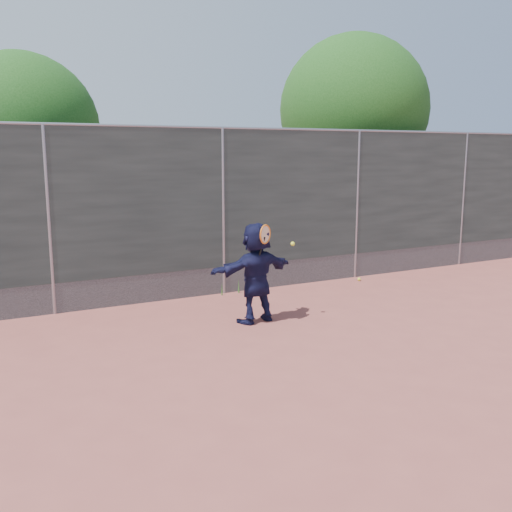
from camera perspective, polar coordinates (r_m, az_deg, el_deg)
name	(u,v)px	position (r m, az deg, el deg)	size (l,w,h in m)	color
ground	(332,350)	(7.69, 7.65, -9.31)	(80.00, 80.00, 0.00)	#9E4C42
player	(256,273)	(8.68, 0.00, -1.67)	(1.43, 0.45, 1.54)	#141538
ball_ground	(359,279)	(11.76, 10.27, -2.30)	(0.07, 0.07, 0.07)	yellow
fence	(223,208)	(10.35, -3.32, 4.82)	(20.00, 0.06, 3.03)	#38423D
swing_action	(268,236)	(8.46, 1.19, 1.96)	(0.70, 0.21, 0.51)	orange
tree_right	(358,114)	(14.69, 10.20, 13.76)	(3.78, 3.60, 5.39)	#382314
tree_left	(31,134)	(12.54, -21.61, 11.30)	(3.15, 3.00, 4.53)	#382314
weed_clump	(241,285)	(10.61, -1.53, -2.97)	(0.68, 0.07, 0.30)	#387226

